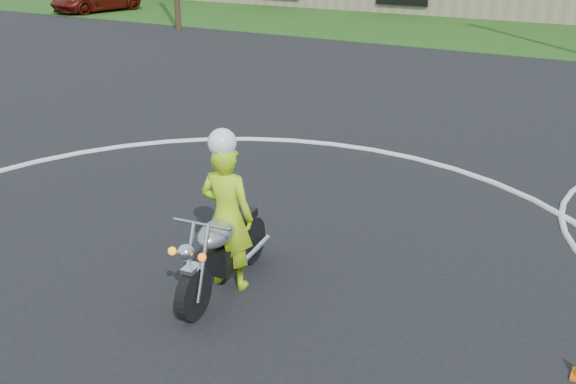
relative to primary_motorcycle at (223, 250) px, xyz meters
The scene contains 4 objects.
grass_strip 24.31m from the primary_motorcycle, 91.21° to the left, with size 120.00×10.00×0.02m, color #1E4714.
course_markings 2.41m from the primary_motorcycle, 44.88° to the left, with size 19.05×19.05×0.12m.
primary_motorcycle is the anchor object (origin of this frame).
rider_primary_grp 0.50m from the primary_motorcycle, 93.57° to the left, with size 0.78×0.56×2.20m.
Camera 1 is at (4.94, -3.30, 4.44)m, focal length 40.00 mm.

